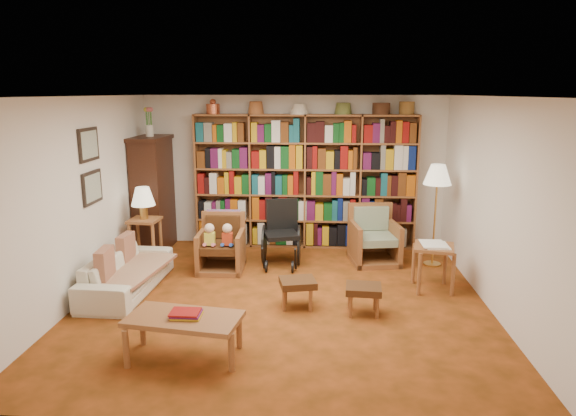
# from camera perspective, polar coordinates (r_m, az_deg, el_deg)

# --- Properties ---
(floor) EXTENTS (5.00, 5.00, 0.00)m
(floor) POSITION_cam_1_polar(r_m,az_deg,el_deg) (6.55, -0.57, -10.14)
(floor) COLOR #9C4418
(floor) RESTS_ON ground
(ceiling) EXTENTS (5.00, 5.00, 0.00)m
(ceiling) POSITION_cam_1_polar(r_m,az_deg,el_deg) (6.03, -0.62, 12.31)
(ceiling) COLOR silver
(ceiling) RESTS_ON wall_back
(wall_back) EXTENTS (5.00, 0.00, 5.00)m
(wall_back) POSITION_cam_1_polar(r_m,az_deg,el_deg) (8.62, 0.61, 4.11)
(wall_back) COLOR white
(wall_back) RESTS_ON floor
(wall_front) EXTENTS (5.00, 0.00, 5.00)m
(wall_front) POSITION_cam_1_polar(r_m,az_deg,el_deg) (3.77, -3.37, -7.39)
(wall_front) COLOR white
(wall_front) RESTS_ON floor
(wall_left) EXTENTS (0.00, 5.00, 5.00)m
(wall_left) POSITION_cam_1_polar(r_m,az_deg,el_deg) (6.82, -22.05, 0.85)
(wall_left) COLOR white
(wall_left) RESTS_ON floor
(wall_right) EXTENTS (0.00, 5.00, 5.00)m
(wall_right) POSITION_cam_1_polar(r_m,az_deg,el_deg) (6.49, 22.01, 0.28)
(wall_right) COLOR white
(wall_right) RESTS_ON floor
(bookshelf) EXTENTS (3.60, 0.30, 2.42)m
(bookshelf) POSITION_cam_1_polar(r_m,az_deg,el_deg) (8.46, 1.91, 3.39)
(bookshelf) COLOR brown
(bookshelf) RESTS_ON floor
(curio_cabinet) EXTENTS (0.50, 0.95, 2.40)m
(curio_cabinet) POSITION_cam_1_polar(r_m,az_deg,el_deg) (8.60, -14.75, 1.67)
(curio_cabinet) COLOR #35190E
(curio_cabinet) RESTS_ON floor
(framed_pictures) EXTENTS (0.03, 0.52, 0.97)m
(framed_pictures) POSITION_cam_1_polar(r_m,az_deg,el_deg) (7.02, -21.10, 4.36)
(framed_pictures) COLOR black
(framed_pictures) RESTS_ON wall_left
(sofa) EXTENTS (1.75, 0.74, 0.50)m
(sofa) POSITION_cam_1_polar(r_m,az_deg,el_deg) (7.05, -17.46, -6.86)
(sofa) COLOR beige
(sofa) RESTS_ON floor
(sofa_throw) EXTENTS (0.89, 1.44, 0.04)m
(sofa_throw) POSITION_cam_1_polar(r_m,az_deg,el_deg) (7.02, -17.10, -6.51)
(sofa_throw) COLOR beige
(sofa_throw) RESTS_ON sofa
(cushion_left) EXTENTS (0.13, 0.39, 0.39)m
(cushion_left) POSITION_cam_1_polar(r_m,az_deg,el_deg) (7.34, -17.55, -4.45)
(cushion_left) COLOR maroon
(cushion_left) RESTS_ON sofa
(cushion_right) EXTENTS (0.16, 0.41, 0.40)m
(cushion_right) POSITION_cam_1_polar(r_m,az_deg,el_deg) (6.73, -19.66, -6.17)
(cushion_right) COLOR maroon
(cushion_right) RESTS_ON sofa
(side_table_lamp) EXTENTS (0.45, 0.45, 0.71)m
(side_table_lamp) POSITION_cam_1_polar(r_m,az_deg,el_deg) (7.95, -15.59, -2.50)
(side_table_lamp) COLOR brown
(side_table_lamp) RESTS_ON floor
(table_lamp) EXTENTS (0.35, 0.35, 0.48)m
(table_lamp) POSITION_cam_1_polar(r_m,az_deg,el_deg) (7.83, -15.82, 1.13)
(table_lamp) COLOR #BE8D3C
(table_lamp) RESTS_ON side_table_lamp
(armchair_leather) EXTENTS (0.66, 0.71, 0.83)m
(armchair_leather) POSITION_cam_1_polar(r_m,az_deg,el_deg) (7.60, -7.35, -4.21)
(armchair_leather) COLOR brown
(armchair_leather) RESTS_ON floor
(armchair_sage) EXTENTS (0.80, 0.82, 0.86)m
(armchair_sage) POSITION_cam_1_polar(r_m,az_deg,el_deg) (8.00, 9.53, -3.51)
(armchair_sage) COLOR brown
(armchair_sage) RESTS_ON floor
(wheelchair) EXTENTS (0.59, 0.78, 0.98)m
(wheelchair) POSITION_cam_1_polar(r_m,az_deg,el_deg) (7.72, -0.73, -3.04)
(wheelchair) COLOR black
(wheelchair) RESTS_ON floor
(floor_lamp) EXTENTS (0.40, 0.40, 1.53)m
(floor_lamp) POSITION_cam_1_polar(r_m,az_deg,el_deg) (7.77, 16.27, 3.14)
(floor_lamp) COLOR #BE8D3C
(floor_lamp) RESTS_ON floor
(side_table_papers) EXTENTS (0.60, 0.60, 0.63)m
(side_table_papers) POSITION_cam_1_polar(r_m,az_deg,el_deg) (6.96, 15.88, -4.86)
(side_table_papers) COLOR brown
(side_table_papers) RESTS_ON floor
(footstool_a) EXTENTS (0.49, 0.44, 0.36)m
(footstool_a) POSITION_cam_1_polar(r_m,az_deg,el_deg) (6.22, 1.09, -8.51)
(footstool_a) COLOR #432611
(footstool_a) RESTS_ON floor
(footstool_b) EXTENTS (0.43, 0.38, 0.35)m
(footstool_b) POSITION_cam_1_polar(r_m,az_deg,el_deg) (6.12, 8.39, -9.09)
(footstool_b) COLOR #432611
(footstool_b) RESTS_ON floor
(coffee_table) EXTENTS (1.16, 0.71, 0.49)m
(coffee_table) POSITION_cam_1_polar(r_m,az_deg,el_deg) (5.18, -11.49, -12.24)
(coffee_table) COLOR brown
(coffee_table) RESTS_ON floor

